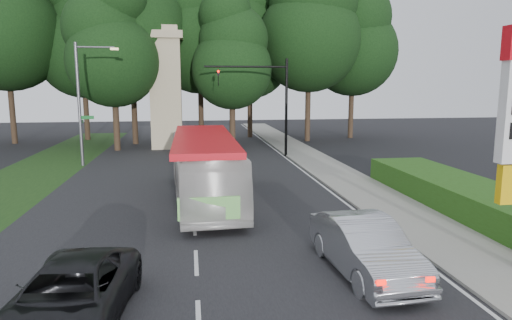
{
  "coord_description": "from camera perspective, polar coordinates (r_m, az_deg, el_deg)",
  "views": [
    {
      "loc": [
        -0.09,
        -9.19,
        5.32
      ],
      "look_at": [
        2.62,
        9.47,
        2.2
      ],
      "focal_mm": 32.0,
      "sensor_mm": 36.0,
      "label": 1
    }
  ],
  "objects": [
    {
      "name": "road_surface",
      "position": [
        21.84,
        -7.81,
        -4.76
      ],
      "size": [
        14.0,
        80.0,
        0.02
      ],
      "primitive_type": "cube",
      "color": "black",
      "rests_on": "ground"
    },
    {
      "name": "sidewalk_right",
      "position": [
        23.46,
        13.47,
        -3.82
      ],
      "size": [
        3.0,
        80.0,
        0.12
      ],
      "primitive_type": "cube",
      "color": "gray",
      "rests_on": "ground"
    },
    {
      "name": "grass_verge_left",
      "position": [
        29.26,
        -26.89,
        -2.09
      ],
      "size": [
        5.0,
        50.0,
        0.02
      ],
      "primitive_type": "cube",
      "color": "#193814",
      "rests_on": "ground"
    },
    {
      "name": "hedge",
      "position": [
        21.26,
        25.11,
        -4.34
      ],
      "size": [
        3.0,
        14.0,
        1.2
      ],
      "primitive_type": "cube",
      "color": "#264E14",
      "rests_on": "ground"
    },
    {
      "name": "traffic_signal_mast",
      "position": [
        33.69,
        1.61,
        8.29
      ],
      "size": [
        6.1,
        0.35,
        7.2
      ],
      "color": "black",
      "rests_on": "ground"
    },
    {
      "name": "streetlight_signs",
      "position": [
        31.96,
        -20.9,
        7.21
      ],
      "size": [
        2.75,
        0.98,
        8.0
      ],
      "color": "#59595E",
      "rests_on": "ground"
    },
    {
      "name": "monument",
      "position": [
        39.24,
        -11.2,
        8.9
      ],
      "size": [
        3.0,
        3.0,
        10.05
      ],
      "color": "tan",
      "rests_on": "ground"
    },
    {
      "name": "tree_west_mid",
      "position": [
        47.4,
        -29.01,
        15.98
      ],
      "size": [
        9.8,
        9.8,
        19.25
      ],
      "color": "#2D2116",
      "rests_on": "ground"
    },
    {
      "name": "tree_west_near",
      "position": [
        47.47,
        -20.97,
        14.47
      ],
      "size": [
        8.4,
        8.4,
        16.5
      ],
      "color": "#2D2116",
      "rests_on": "ground"
    },
    {
      "name": "tree_center_left",
      "position": [
        43.0,
        -15.5,
        18.03
      ],
      "size": [
        10.08,
        10.08,
        19.8
      ],
      "color": "#2D2116",
      "rests_on": "ground"
    },
    {
      "name": "tree_center_right",
      "position": [
        44.57,
        -7.1,
        16.67
      ],
      "size": [
        9.24,
        9.24,
        18.15
      ],
      "color": "#2D2116",
      "rests_on": "ground"
    },
    {
      "name": "tree_east_near",
      "position": [
        46.79,
        -0.78,
        14.74
      ],
      "size": [
        8.12,
        8.12,
        15.95
      ],
      "color": "#2D2116",
      "rests_on": "ground"
    },
    {
      "name": "tree_east_mid",
      "position": [
        44.04,
        6.7,
        17.21
      ],
      "size": [
        9.52,
        9.52,
        18.7
      ],
      "color": "#2D2116",
      "rests_on": "ground"
    },
    {
      "name": "tree_far_east",
      "position": [
        47.29,
        12.11,
        15.3
      ],
      "size": [
        8.68,
        8.68,
        17.05
      ],
      "color": "#2D2116",
      "rests_on": "ground"
    },
    {
      "name": "tree_monument_left",
      "position": [
        38.79,
        -17.53,
        13.94
      ],
      "size": [
        7.28,
        7.28,
        14.3
      ],
      "color": "#2D2116",
      "rests_on": "ground"
    },
    {
      "name": "tree_monument_right",
      "position": [
        38.95,
        -3.04,
        13.34
      ],
      "size": [
        6.72,
        6.72,
        13.2
      ],
      "color": "#2D2116",
      "rests_on": "ground"
    },
    {
      "name": "transit_bus",
      "position": [
        21.04,
        -6.53,
        -1.08
      ],
      "size": [
        3.11,
        11.0,
        3.03
      ],
      "primitive_type": "imported",
      "rotation": [
        0.0,
        0.0,
        0.05
      ],
      "color": "silver",
      "rests_on": "ground"
    },
    {
      "name": "sedan_silver",
      "position": [
        13.45,
        13.45,
        -10.49
      ],
      "size": [
        2.02,
        4.98,
        1.61
      ],
      "primitive_type": "imported",
      "rotation": [
        0.0,
        0.0,
        0.07
      ],
      "color": "#B5B8BE",
      "rests_on": "ground"
    },
    {
      "name": "suv_charcoal",
      "position": [
        11.26,
        -22.24,
        -15.54
      ],
      "size": [
        2.77,
        5.24,
        1.4
      ],
      "primitive_type": "imported",
      "rotation": [
        0.0,
        0.0,
        -0.09
      ],
      "color": "black",
      "rests_on": "ground"
    }
  ]
}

